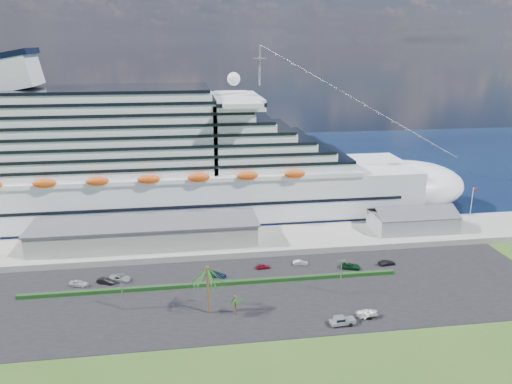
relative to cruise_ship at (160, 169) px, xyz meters
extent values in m
plane|color=#2D4A18|center=(21.53, -64.00, -16.69)|extent=(420.00, 420.00, 0.00)
cube|color=black|center=(21.53, -53.00, -16.63)|extent=(140.00, 38.00, 0.12)
cube|color=gray|center=(21.53, -24.00, -15.79)|extent=(240.00, 20.00, 1.80)
cube|color=black|center=(21.53, 66.00, -16.68)|extent=(420.00, 160.00, 0.02)
cube|color=silver|center=(1.53, 0.00, -8.69)|extent=(160.00, 30.00, 16.00)
ellipsoid|color=silver|center=(81.53, 0.00, -8.69)|extent=(40.00, 30.00, 16.00)
cube|color=black|center=(1.53, 0.00, -15.49)|extent=(164.00, 30.60, 2.40)
cube|color=silver|center=(-10.47, 0.00, 12.91)|extent=(128.00, 26.00, 24.80)
cube|color=silver|center=(24.33, 0.00, 20.71)|extent=(14.00, 38.00, 3.20)
cube|color=silver|center=(-38.47, 0.00, 30.31)|extent=(11.58, 14.00, 11.58)
cylinder|color=gray|center=(31.53, 0.00, 31.31)|extent=(0.70, 0.70, 12.00)
ellipsoid|color=#CE4C13|center=(-2.47, -15.80, 1.11)|extent=(90.00, 2.40, 2.60)
ellipsoid|color=#CE4C13|center=(-2.47, 15.80, 1.11)|extent=(90.00, 2.40, 2.60)
cube|color=black|center=(1.53, 0.00, -7.89)|extent=(144.00, 30.40, 0.90)
cube|color=gray|center=(-3.47, -24.00, -11.89)|extent=(60.00, 14.00, 6.00)
cube|color=#4C4C54|center=(-3.47, -24.00, -8.79)|extent=(61.00, 15.00, 0.40)
cube|color=gray|center=(73.53, -24.00, -12.49)|extent=(24.00, 12.00, 4.80)
cube|color=#4C4C54|center=(73.53, -27.00, -8.89)|extent=(24.00, 6.31, 2.74)
cube|color=#4C4C54|center=(73.53, -21.00, -8.89)|extent=(24.00, 6.31, 2.74)
cylinder|color=silver|center=(91.53, -24.00, -8.89)|extent=(0.16, 0.16, 12.00)
cube|color=red|center=(92.03, -24.00, -3.29)|extent=(1.00, 0.04, 0.70)
cube|color=black|center=(13.53, -48.00, -16.12)|extent=(88.00, 1.10, 0.90)
cylinder|color=gray|center=(-6.47, -56.00, -12.57)|extent=(0.24, 0.24, 8.00)
cube|color=gray|center=(-6.47, -56.00, -8.47)|extent=(1.60, 0.35, 0.35)
cylinder|color=gray|center=(41.53, -56.00, -12.57)|extent=(0.24, 0.24, 8.00)
cube|color=gray|center=(41.53, -56.00, -8.47)|extent=(1.60, 0.35, 0.35)
cylinder|color=#47301E|center=(11.53, -60.00, -11.44)|extent=(0.54, 0.54, 10.50)
sphere|color=#47301E|center=(11.53, -60.00, -6.19)|extent=(0.98, 0.98, 0.98)
cylinder|color=#47301E|center=(17.03, -61.50, -14.59)|extent=(0.35, 0.35, 4.20)
sphere|color=#47301E|center=(17.03, -61.50, -12.49)|extent=(0.73, 0.73, 0.73)
imported|color=silver|center=(-17.87, -43.79, -15.83)|extent=(4.71, 2.99, 1.49)
imported|color=black|center=(-11.76, -43.43, -15.86)|extent=(4.55, 3.13, 1.42)
imported|color=#A1A4AA|center=(-8.78, -42.39, -15.85)|extent=(5.72, 3.94, 1.45)
imported|color=#151A4C|center=(14.44, -43.59, -15.92)|extent=(4.87, 3.51, 1.31)
imported|color=maroon|center=(26.18, -40.68, -15.96)|extent=(3.72, 1.79, 1.22)
imported|color=#AFB2B6|center=(36.04, -40.06, -15.95)|extent=(3.93, 1.82, 1.25)
imported|color=#0E3918|center=(47.95, -43.89, -15.88)|extent=(5.51, 3.93, 1.39)
imported|color=black|center=(57.90, -43.12, -15.93)|extent=(4.64, 2.33, 1.29)
cylinder|color=black|center=(36.24, -69.56, -16.20)|extent=(0.77, 0.33, 0.75)
cylinder|color=black|center=(36.24, -67.77, -16.20)|extent=(0.77, 0.33, 0.75)
cylinder|color=black|center=(39.54, -69.56, -16.20)|extent=(0.77, 0.33, 0.75)
cylinder|color=black|center=(39.54, -67.77, -16.20)|extent=(0.77, 0.33, 0.75)
cube|color=#AAADB1|center=(38.03, -68.66, -15.87)|extent=(5.22, 2.30, 0.66)
cube|color=#AAADB1|center=(39.40, -68.66, -15.49)|extent=(2.40, 2.02, 0.52)
cube|color=#AAADB1|center=(37.37, -68.66, -15.21)|extent=(2.21, 1.95, 0.89)
cube|color=black|center=(37.37, -68.66, -15.12)|extent=(2.03, 1.99, 0.52)
cube|color=#AAADB1|center=(35.87, -68.66, -15.68)|extent=(0.99, 1.85, 0.33)
cube|color=gray|center=(44.05, -66.70, -16.03)|extent=(4.77, 2.36, 0.12)
cylinder|color=gray|center=(41.97, -66.70, -16.03)|extent=(2.17, 0.41, 0.08)
cylinder|color=black|center=(44.45, -67.60, -16.26)|extent=(0.66, 0.31, 0.64)
cylinder|color=black|center=(44.45, -65.81, -16.26)|extent=(0.66, 0.31, 0.64)
imported|color=white|center=(44.05, -66.70, -15.45)|extent=(5.52, 4.32, 1.04)
camera|label=1|loc=(8.01, -153.72, 38.61)|focal=35.00mm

